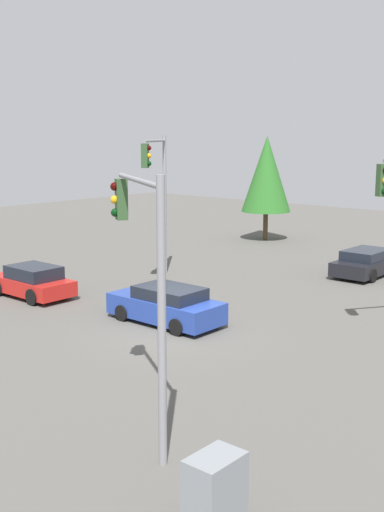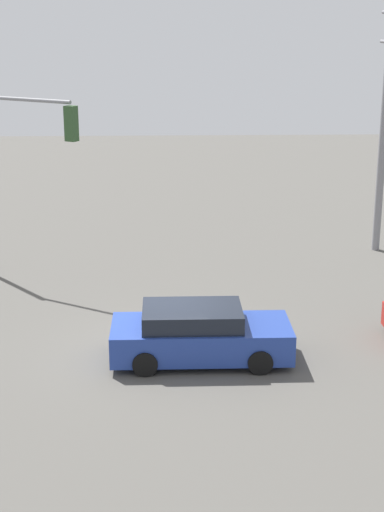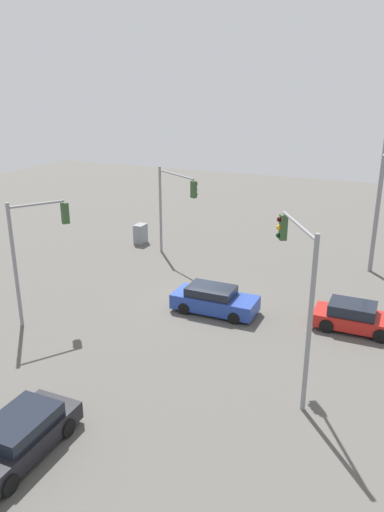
{
  "view_description": "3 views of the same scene",
  "coord_description": "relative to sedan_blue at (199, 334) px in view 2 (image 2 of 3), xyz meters",
  "views": [
    {
      "loc": [
        -16.22,
        -14.85,
        6.87
      ],
      "look_at": [
        0.6,
        -0.32,
        2.68
      ],
      "focal_mm": 45.0,
      "sensor_mm": 36.0,
      "label": 1
    },
    {
      "loc": [
        18.7,
        0.08,
        8.16
      ],
      "look_at": [
        1.41,
        0.7,
        2.98
      ],
      "focal_mm": 55.0,
      "sensor_mm": 36.0,
      "label": 2
    },
    {
      "loc": [
        23.06,
        9.57,
        11.64
      ],
      "look_at": [
        0.65,
        -0.33,
        2.99
      ],
      "focal_mm": 35.0,
      "sensor_mm": 36.0,
      "label": 3
    }
  ],
  "objects": [
    {
      "name": "ground_plane",
      "position": [
        -0.56,
        -0.91,
        -0.68
      ],
      "size": [
        80.0,
        80.0,
        0.0
      ],
      "primitive_type": "plane",
      "color": "#54514C"
    },
    {
      "name": "utility_pole_tall",
      "position": [
        -9.68,
        7.02,
        4.15
      ],
      "size": [
        2.2,
        0.28,
        9.09
      ],
      "color": "gray",
      "rests_on": "ground_plane"
    },
    {
      "name": "traffic_signal_main",
      "position": [
        -6.78,
        -5.62,
        3.55
      ],
      "size": [
        2.48,
        3.79,
        6.12
      ],
      "rotation": [
        0.0,
        0.0,
        1.01
      ],
      "color": "gray",
      "rests_on": "ground_plane"
    },
    {
      "name": "sedan_blue",
      "position": [
        0.0,
        0.0,
        0.0
      ],
      "size": [
        2.0,
        4.47,
        1.4
      ],
      "color": "#233D93",
      "rests_on": "ground_plane"
    }
  ]
}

